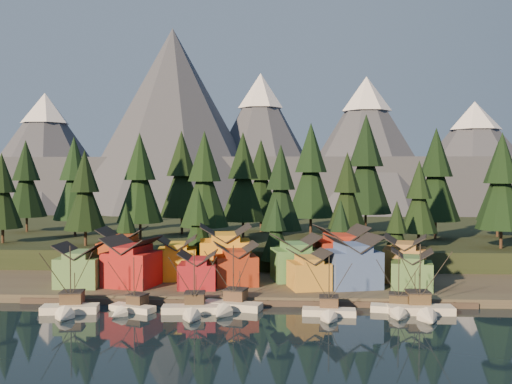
{
  "coord_description": "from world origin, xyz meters",
  "views": [
    {
      "loc": [
        6.87,
        -83.52,
        23.35
      ],
      "look_at": [
        1.16,
        30.0,
        19.38
      ],
      "focal_mm": 40.0,
      "sensor_mm": 36.0,
      "label": 1
    }
  ],
  "objects_px": {
    "boat_1": "(129,301)",
    "house_back_1": "(177,257)",
    "boat_3": "(230,297)",
    "house_front_0": "(80,264)",
    "boat_5": "(399,301)",
    "boat_6": "(423,301)",
    "boat_2": "(193,302)",
    "house_back_0": "(123,251)",
    "boat_0": "(68,299)",
    "boat_4": "(329,304)",
    "house_front_1": "(132,260)"
  },
  "relations": [
    {
      "from": "boat_1",
      "to": "house_back_1",
      "type": "relative_size",
      "value": 1.15
    },
    {
      "from": "boat_3",
      "to": "house_front_0",
      "type": "xyz_separation_m",
      "value": [
        -29.82,
        11.66,
        3.51
      ]
    },
    {
      "from": "boat_1",
      "to": "boat_5",
      "type": "bearing_deg",
      "value": 22.98
    },
    {
      "from": "boat_5",
      "to": "boat_6",
      "type": "height_order",
      "value": "boat_6"
    },
    {
      "from": "boat_2",
      "to": "house_back_0",
      "type": "distance_m",
      "value": 32.6
    },
    {
      "from": "boat_0",
      "to": "boat_1",
      "type": "bearing_deg",
      "value": 1.73
    },
    {
      "from": "boat_6",
      "to": "boat_5",
      "type": "bearing_deg",
      "value": 163.09
    },
    {
      "from": "house_front_0",
      "to": "house_back_1",
      "type": "xyz_separation_m",
      "value": [
        17.13,
        8.32,
        0.28
      ]
    },
    {
      "from": "boat_1",
      "to": "boat_6",
      "type": "height_order",
      "value": "boat_6"
    },
    {
      "from": "boat_4",
      "to": "house_front_1",
      "type": "height_order",
      "value": "house_front_1"
    },
    {
      "from": "house_back_0",
      "to": "house_front_1",
      "type": "bearing_deg",
      "value": -67.69
    },
    {
      "from": "boat_2",
      "to": "boat_3",
      "type": "bearing_deg",
      "value": 20.97
    },
    {
      "from": "boat_5",
      "to": "boat_6",
      "type": "xyz_separation_m",
      "value": [
        3.63,
        -1.08,
        0.4
      ]
    },
    {
      "from": "boat_4",
      "to": "house_back_1",
      "type": "height_order",
      "value": "house_back_1"
    },
    {
      "from": "boat_0",
      "to": "boat_4",
      "type": "height_order",
      "value": "boat_0"
    },
    {
      "from": "boat_1",
      "to": "boat_2",
      "type": "xyz_separation_m",
      "value": [
        10.86,
        -0.76,
        0.09
      ]
    },
    {
      "from": "boat_1",
      "to": "house_back_0",
      "type": "relative_size",
      "value": 1.0
    },
    {
      "from": "boat_6",
      "to": "house_back_0",
      "type": "relative_size",
      "value": 1.26
    },
    {
      "from": "boat_6",
      "to": "house_back_0",
      "type": "distance_m",
      "value": 61.92
    },
    {
      "from": "house_back_1",
      "to": "boat_5",
      "type": "bearing_deg",
      "value": -33.35
    },
    {
      "from": "boat_0",
      "to": "boat_2",
      "type": "height_order",
      "value": "boat_0"
    },
    {
      "from": "boat_3",
      "to": "house_front_1",
      "type": "height_order",
      "value": "house_front_1"
    },
    {
      "from": "boat_0",
      "to": "house_back_0",
      "type": "height_order",
      "value": "house_back_0"
    },
    {
      "from": "boat_1",
      "to": "house_front_1",
      "type": "xyz_separation_m",
      "value": [
        -3.52,
        14.7,
        4.45
      ]
    },
    {
      "from": "house_front_0",
      "to": "house_front_1",
      "type": "bearing_deg",
      "value": 6.52
    },
    {
      "from": "boat_3",
      "to": "boat_5",
      "type": "bearing_deg",
      "value": 14.08
    },
    {
      "from": "boat_2",
      "to": "boat_4",
      "type": "distance_m",
      "value": 22.13
    },
    {
      "from": "house_back_1",
      "to": "boat_4",
      "type": "bearing_deg",
      "value": -45.16
    },
    {
      "from": "boat_2",
      "to": "house_back_1",
      "type": "bearing_deg",
      "value": 102.81
    },
    {
      "from": "boat_3",
      "to": "boat_6",
      "type": "bearing_deg",
      "value": 12.23
    },
    {
      "from": "boat_6",
      "to": "house_back_1",
      "type": "relative_size",
      "value": 1.45
    },
    {
      "from": "boat_4",
      "to": "boat_0",
      "type": "bearing_deg",
      "value": -175.08
    },
    {
      "from": "boat_2",
      "to": "house_front_1",
      "type": "bearing_deg",
      "value": 128.73
    },
    {
      "from": "house_back_0",
      "to": "house_back_1",
      "type": "height_order",
      "value": "house_back_0"
    },
    {
      "from": "boat_1",
      "to": "boat_4",
      "type": "distance_m",
      "value": 33.01
    },
    {
      "from": "boat_0",
      "to": "house_front_1",
      "type": "relative_size",
      "value": 1.13
    },
    {
      "from": "boat_5",
      "to": "house_back_1",
      "type": "height_order",
      "value": "house_back_1"
    },
    {
      "from": "boat_6",
      "to": "house_front_1",
      "type": "bearing_deg",
      "value": 164.21
    },
    {
      "from": "boat_5",
      "to": "house_back_0",
      "type": "distance_m",
      "value": 58.2
    },
    {
      "from": "boat_5",
      "to": "house_back_1",
      "type": "bearing_deg",
      "value": 164.04
    },
    {
      "from": "boat_3",
      "to": "house_front_0",
      "type": "relative_size",
      "value": 1.47
    },
    {
      "from": "boat_4",
      "to": "boat_5",
      "type": "distance_m",
      "value": 11.95
    },
    {
      "from": "boat_1",
      "to": "boat_3",
      "type": "height_order",
      "value": "boat_3"
    },
    {
      "from": "boat_2",
      "to": "house_back_0",
      "type": "relative_size",
      "value": 1.17
    },
    {
      "from": "house_front_1",
      "to": "house_back_1",
      "type": "xyz_separation_m",
      "value": [
        7.45,
        7.21,
        -0.36
      ]
    },
    {
      "from": "boat_6",
      "to": "house_back_1",
      "type": "distance_m",
      "value": 49.42
    },
    {
      "from": "house_front_0",
      "to": "boat_0",
      "type": "bearing_deg",
      "value": -76.83
    },
    {
      "from": "boat_3",
      "to": "boat_1",
      "type": "bearing_deg",
      "value": -158.36
    },
    {
      "from": "boat_0",
      "to": "boat_6",
      "type": "distance_m",
      "value": 57.95
    },
    {
      "from": "boat_0",
      "to": "house_front_0",
      "type": "height_order",
      "value": "boat_0"
    }
  ]
}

